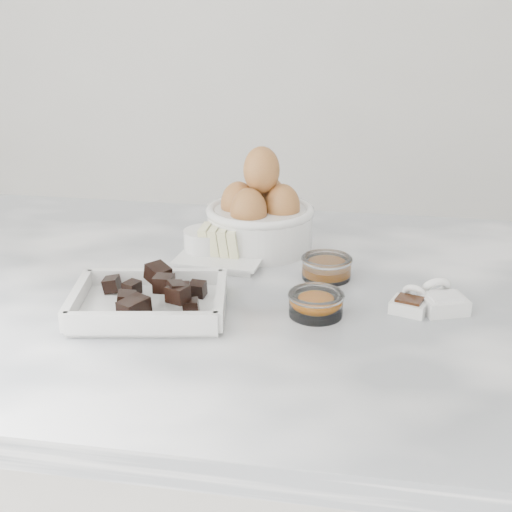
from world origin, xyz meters
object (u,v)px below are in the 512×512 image
(zest_bowl, at_px, (316,303))
(salt_spoon, at_px, (442,300))
(vanilla_spoon, at_px, (411,303))
(chocolate_dish, at_px, (149,298))
(egg_bowl, at_px, (260,216))
(butter_plate, at_px, (222,249))
(honey_bowl, at_px, (327,267))
(sugar_ramekin, at_px, (207,242))

(zest_bowl, relative_size, salt_spoon, 0.92)
(vanilla_spoon, bearing_deg, chocolate_dish, -168.86)
(egg_bowl, xyz_separation_m, vanilla_spoon, (0.24, -0.21, -0.04))
(butter_plate, bearing_deg, egg_bowl, 53.88)
(salt_spoon, bearing_deg, chocolate_dish, -168.37)
(chocolate_dish, distance_m, zest_bowl, 0.22)
(butter_plate, height_order, zest_bowl, butter_plate)
(vanilla_spoon, distance_m, salt_spoon, 0.04)
(butter_plate, distance_m, honey_bowl, 0.18)
(chocolate_dish, bearing_deg, zest_bowl, 8.30)
(chocolate_dish, distance_m, sugar_ramekin, 0.22)
(butter_plate, xyz_separation_m, salt_spoon, (0.33, -0.13, -0.01))
(vanilla_spoon, bearing_deg, salt_spoon, 15.65)
(butter_plate, height_order, sugar_ramekin, butter_plate)
(chocolate_dish, height_order, vanilla_spoon, chocolate_dish)
(zest_bowl, height_order, vanilla_spoon, vanilla_spoon)
(zest_bowl, bearing_deg, butter_plate, 133.47)
(honey_bowl, relative_size, vanilla_spoon, 1.17)
(butter_plate, bearing_deg, zest_bowl, -46.53)
(honey_bowl, xyz_separation_m, salt_spoon, (0.16, -0.09, -0.00))
(zest_bowl, distance_m, salt_spoon, 0.17)
(vanilla_spoon, bearing_deg, sugar_ramekin, 154.64)
(sugar_ramekin, distance_m, salt_spoon, 0.39)
(chocolate_dish, xyz_separation_m, egg_bowl, (0.10, 0.28, 0.03))
(honey_bowl, height_order, salt_spoon, salt_spoon)
(chocolate_dish, xyz_separation_m, vanilla_spoon, (0.35, 0.07, -0.01))
(sugar_ramekin, xyz_separation_m, salt_spoon, (0.36, -0.14, -0.01))
(honey_bowl, height_order, vanilla_spoon, vanilla_spoon)
(butter_plate, distance_m, zest_bowl, 0.24)
(honey_bowl, bearing_deg, chocolate_dish, -143.77)
(honey_bowl, bearing_deg, sugar_ramekin, 164.52)
(egg_bowl, distance_m, zest_bowl, 0.27)
(egg_bowl, xyz_separation_m, salt_spoon, (0.28, -0.20, -0.04))
(honey_bowl, bearing_deg, salt_spoon, -27.44)
(egg_bowl, relative_size, vanilla_spoon, 2.72)
(zest_bowl, distance_m, vanilla_spoon, 0.13)
(butter_plate, relative_size, zest_bowl, 1.88)
(sugar_ramekin, bearing_deg, salt_spoon, -21.14)
(chocolate_dish, bearing_deg, sugar_ramekin, 82.85)
(butter_plate, xyz_separation_m, zest_bowl, (0.17, -0.18, -0.00))
(egg_bowl, xyz_separation_m, zest_bowl, (0.12, -0.24, -0.04))
(egg_bowl, relative_size, salt_spoon, 2.18)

